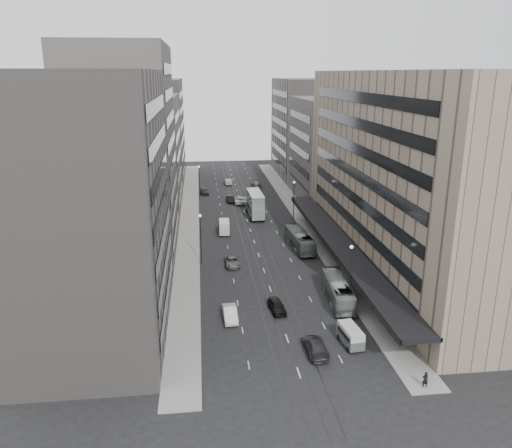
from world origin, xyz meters
name	(u,v)px	position (x,y,z in m)	size (l,w,h in m)	color
ground	(271,292)	(0.00, 0.00, 0.00)	(220.00, 220.00, 0.00)	black
sidewalk_right	(302,216)	(12.00, 37.50, 0.07)	(4.00, 125.00, 0.15)	gray
sidewalk_left	(189,220)	(-12.00, 37.50, 0.07)	(4.00, 125.00, 0.15)	gray
department_store	(404,173)	(21.45, 8.00, 14.95)	(19.20, 60.00, 30.00)	gray
building_right_mid	(330,150)	(21.50, 52.00, 12.00)	(15.00, 28.00, 24.00)	#534C48
building_right_far	(304,128)	(21.50, 82.00, 14.00)	(15.00, 32.00, 28.00)	slate
building_left_a	(94,209)	(-21.50, -8.00, 15.00)	(15.00, 28.00, 30.00)	slate
building_left_b	(125,154)	(-21.50, 19.00, 17.00)	(15.00, 26.00, 34.00)	#534C48
building_left_c	(144,155)	(-21.50, 46.00, 12.50)	(15.00, 28.00, 25.00)	#736759
building_left_d	(155,131)	(-21.50, 79.00, 14.00)	(15.00, 38.00, 28.00)	slate
lamp_right_near	(350,268)	(9.70, -5.00, 5.20)	(0.44, 0.44, 8.32)	#262628
lamp_right_far	(294,196)	(9.70, 35.00, 5.20)	(0.44, 0.44, 8.32)	#262628
lamp_left_near	(201,233)	(-9.70, 12.00, 5.20)	(0.44, 0.44, 8.32)	#262628
lamp_left_far	(199,178)	(-9.70, 55.00, 5.20)	(0.44, 0.44, 8.32)	#262628
bus_near	(338,290)	(8.50, -3.91, 1.58)	(2.65, 11.34, 3.16)	gray
bus_far	(300,240)	(7.51, 17.41, 1.61)	(2.70, 11.56, 3.22)	gray
double_decker	(255,204)	(2.06, 38.36, 2.88)	(3.18, 9.81, 5.33)	gray
vw_microbus	(351,335)	(6.87, -15.23, 1.24)	(2.27, 4.31, 2.24)	#4F5556
panel_van	(224,227)	(-5.20, 27.03, 1.47)	(2.21, 4.29, 2.66)	beige
sedan_0	(277,306)	(-0.14, -6.03, 0.75)	(1.78, 4.42, 1.51)	black
sedan_1	(230,314)	(-6.29, -7.54, 0.79)	(1.67, 4.80, 1.58)	white
sedan_2	(232,262)	(-4.81, 10.58, 0.67)	(2.22, 4.81, 1.34)	#5E5E60
sedan_3	(315,346)	(2.57, -16.36, 0.79)	(2.23, 5.48, 1.59)	#28282A
sedan_4	(224,224)	(-4.99, 31.04, 0.71)	(1.68, 4.18, 1.42)	#B3AC95
sedan_5	(230,199)	(-2.52, 51.51, 0.74)	(1.57, 4.49, 1.48)	black
sedan_6	(241,200)	(-0.11, 49.99, 0.84)	(2.79, 6.05, 1.68)	silver
sedan_7	(256,184)	(5.57, 67.64, 0.73)	(2.05, 5.05, 1.47)	slate
sedan_8	(204,191)	(-8.50, 60.59, 0.83)	(1.96, 4.88, 1.66)	#2B2A2D
sedan_9	(228,182)	(-1.90, 71.22, 0.81)	(1.72, 4.94, 1.63)	#A09885
pedestrian	(425,380)	(11.73, -24.00, 0.99)	(0.61, 0.40, 1.69)	black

